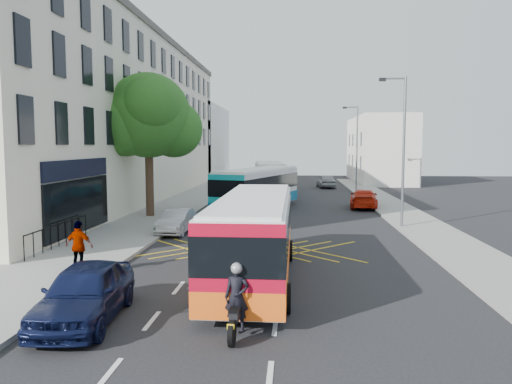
% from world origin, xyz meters
% --- Properties ---
extents(ground, '(120.00, 120.00, 0.00)m').
position_xyz_m(ground, '(0.00, 0.00, 0.00)').
color(ground, black).
rests_on(ground, ground).
extents(pavement_left, '(5.00, 70.00, 0.15)m').
position_xyz_m(pavement_left, '(-8.50, 15.00, 0.07)').
color(pavement_left, gray).
rests_on(pavement_left, ground).
extents(pavement_right, '(3.00, 70.00, 0.15)m').
position_xyz_m(pavement_right, '(7.50, 15.00, 0.07)').
color(pavement_right, gray).
rests_on(pavement_right, ground).
extents(terrace_main, '(8.30, 45.00, 13.50)m').
position_xyz_m(terrace_main, '(-14.00, 24.49, 6.76)').
color(terrace_main, beige).
rests_on(terrace_main, ground).
extents(terrace_far, '(8.00, 20.00, 10.00)m').
position_xyz_m(terrace_far, '(-14.00, 55.00, 5.00)').
color(terrace_far, silver).
rests_on(terrace_far, ground).
extents(building_right, '(6.00, 18.00, 8.00)m').
position_xyz_m(building_right, '(11.00, 48.00, 4.00)').
color(building_right, silver).
rests_on(building_right, ground).
extents(street_tree, '(6.30, 5.70, 8.80)m').
position_xyz_m(street_tree, '(-8.51, 14.97, 6.29)').
color(street_tree, '#382619').
rests_on(street_tree, pavement_left).
extents(lamp_near, '(1.45, 0.15, 8.00)m').
position_xyz_m(lamp_near, '(6.20, 12.00, 4.62)').
color(lamp_near, slate).
rests_on(lamp_near, pavement_right).
extents(lamp_far, '(1.45, 0.15, 8.00)m').
position_xyz_m(lamp_far, '(6.20, 32.00, 4.62)').
color(lamp_far, slate).
rests_on(lamp_far, pavement_right).
extents(railings, '(0.08, 5.60, 1.14)m').
position_xyz_m(railings, '(-9.70, 5.30, 0.72)').
color(railings, black).
rests_on(railings, pavement_left).
extents(bus_near, '(2.56, 10.10, 2.84)m').
position_xyz_m(bus_near, '(-0.87, 1.23, 1.49)').
color(bus_near, silver).
rests_on(bus_near, ground).
extents(bus_mid, '(5.49, 10.67, 2.93)m').
position_xyz_m(bus_mid, '(-2.03, 19.04, 1.54)').
color(bus_mid, silver).
rests_on(bus_mid, ground).
extents(bus_far, '(3.51, 10.73, 2.96)m').
position_xyz_m(bus_far, '(-1.77, 30.30, 1.56)').
color(bus_far, silver).
rests_on(bus_far, ground).
extents(motorbike, '(0.62, 2.00, 1.78)m').
position_xyz_m(motorbike, '(-0.89, -3.80, 0.83)').
color(motorbike, black).
rests_on(motorbike, ground).
extents(parked_car_blue, '(2.12, 4.55, 1.51)m').
position_xyz_m(parked_car_blue, '(-4.90, -3.14, 0.75)').
color(parked_car_blue, '#0D1435').
rests_on(parked_car_blue, ground).
extents(parked_car_silver, '(1.44, 3.77, 1.23)m').
position_xyz_m(parked_car_silver, '(-5.60, 9.84, 0.61)').
color(parked_car_silver, '#AAADB2').
rests_on(parked_car_silver, ground).
extents(red_hatchback, '(2.50, 4.92, 1.37)m').
position_xyz_m(red_hatchback, '(5.50, 21.07, 0.68)').
color(red_hatchback, '#BA1B07').
rests_on(red_hatchback, ground).
extents(distant_car_grey, '(2.76, 4.92, 1.30)m').
position_xyz_m(distant_car_grey, '(-1.59, 45.04, 0.65)').
color(distant_car_grey, '#45464D').
rests_on(distant_car_grey, ground).
extents(distant_car_silver, '(2.06, 4.34, 1.43)m').
position_xyz_m(distant_car_silver, '(3.88, 38.20, 0.72)').
color(distant_car_silver, '#95979C').
rests_on(distant_car_silver, ground).
extents(pedestrian_far, '(1.07, 0.55, 1.76)m').
position_xyz_m(pedestrian_far, '(-7.00, 1.28, 1.03)').
color(pedestrian_far, gray).
rests_on(pedestrian_far, pavement_left).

